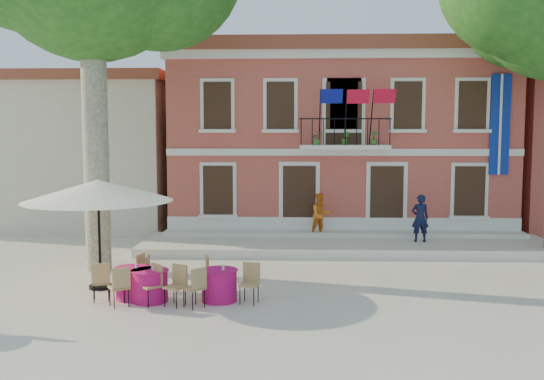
{
  "coord_description": "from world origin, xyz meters",
  "views": [
    {
      "loc": [
        0.18,
        -16.19,
        4.06
      ],
      "look_at": [
        -0.52,
        3.5,
        2.15
      ],
      "focal_mm": 40.0,
      "sensor_mm": 36.0,
      "label": 1
    }
  ],
  "objects": [
    {
      "name": "main_building",
      "position": [
        2.0,
        9.99,
        3.78
      ],
      "size": [
        13.5,
        9.59,
        7.5
      ],
      "color": "#C74B48",
      "rests_on": "ground"
    },
    {
      "name": "cafe_table_3",
      "position": [
        -3.71,
        -1.9,
        0.43
      ],
      "size": [
        1.82,
        1.8,
        0.95
      ],
      "color": "#C4124F",
      "rests_on": "ground"
    },
    {
      "name": "pedestrian_orange",
      "position": [
        1.16,
        5.3,
        1.08
      ],
      "size": [
        0.93,
        0.84,
        1.56
      ],
      "primitive_type": "imported",
      "rotation": [
        0.0,
        0.0,
        0.39
      ],
      "color": "orange",
      "rests_on": "terrace"
    },
    {
      "name": "patio_umbrella",
      "position": [
        -4.82,
        -0.95,
        2.54
      ],
      "size": [
        3.8,
        3.8,
        2.83
      ],
      "color": "black",
      "rests_on": "ground"
    },
    {
      "name": "cafe_table_1",
      "position": [
        -1.58,
        -2.04,
        0.43
      ],
      "size": [
        1.8,
        1.82,
        0.95
      ],
      "color": "#C4124F",
      "rests_on": "ground"
    },
    {
      "name": "pedestrian_navy",
      "position": [
        4.5,
        4.38,
        1.11
      ],
      "size": [
        0.61,
        0.41,
        1.63
      ],
      "primitive_type": "imported",
      "rotation": [
        0.0,
        0.0,
        3.18
      ],
      "color": "black",
      "rests_on": "terrace"
    },
    {
      "name": "ground",
      "position": [
        0.0,
        0.0,
        0.0
      ],
      "size": [
        90.0,
        90.0,
        0.0
      ],
      "primitive_type": "plane",
      "color": "beige",
      "rests_on": "ground"
    },
    {
      "name": "cafe_table_0",
      "position": [
        -3.23,
        -2.15,
        0.43
      ],
      "size": [
        1.87,
        1.67,
        0.95
      ],
      "color": "#C4124F",
      "rests_on": "ground"
    },
    {
      "name": "terrace",
      "position": [
        2.0,
        4.4,
        0.15
      ],
      "size": [
        14.0,
        3.4,
        0.3
      ],
      "primitive_type": "cube",
      "color": "silver",
      "rests_on": "ground"
    },
    {
      "name": "neighbor_west",
      "position": [
        -9.5,
        11.0,
        3.22
      ],
      "size": [
        9.4,
        9.4,
        6.4
      ],
      "color": "beige",
      "rests_on": "ground"
    }
  ]
}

